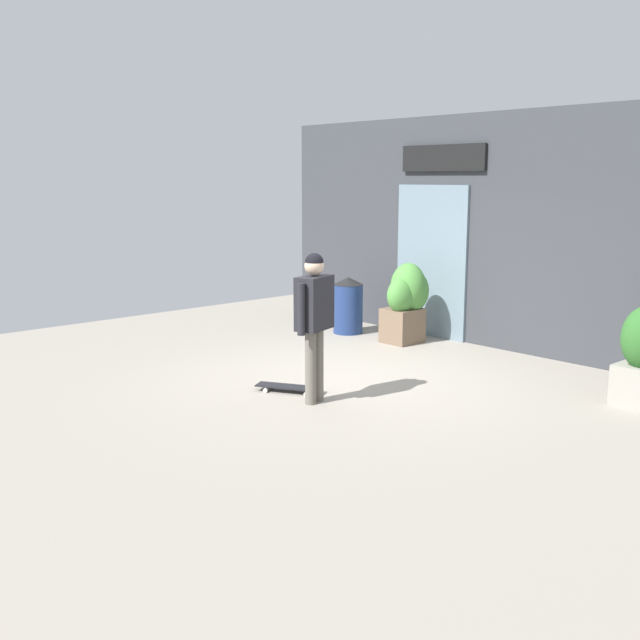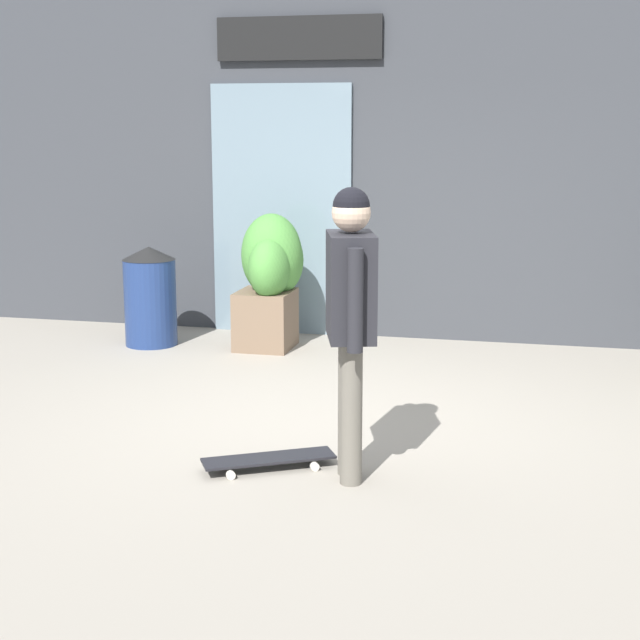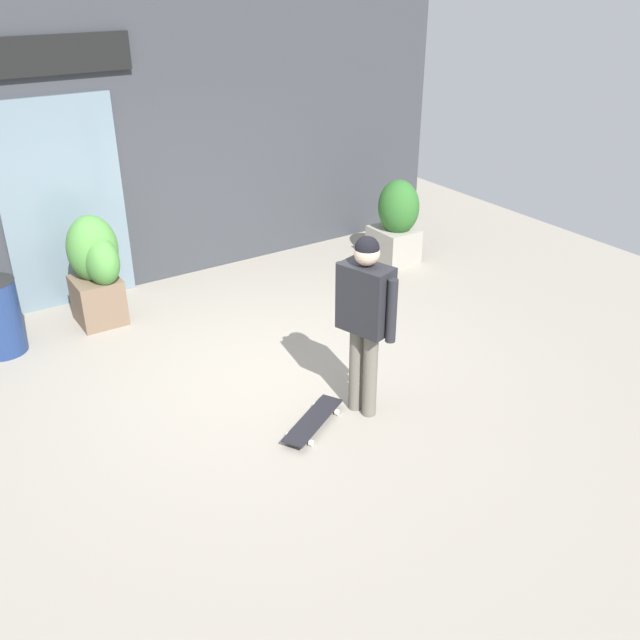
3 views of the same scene
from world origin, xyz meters
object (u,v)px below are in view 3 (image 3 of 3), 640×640
skateboarder (365,308)px  planter_box_right (397,220)px  skateboard (313,420)px  planter_box_left (96,263)px

skateboarder → planter_box_right: bearing=-150.3°
skateboard → planter_box_left: size_ratio=0.64×
planter_box_right → skateboarder: bearing=-133.6°
skateboarder → planter_box_right: size_ratio=1.50×
skateboarder → planter_box_left: (-1.40, 3.20, -0.37)m
skateboarder → planter_box_right: 3.80m
planter_box_left → planter_box_right: bearing=-6.7°
skateboarder → skateboard: skateboarder is taller
skateboard → planter_box_right: 4.15m
planter_box_left → skateboarder: bearing=-66.3°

